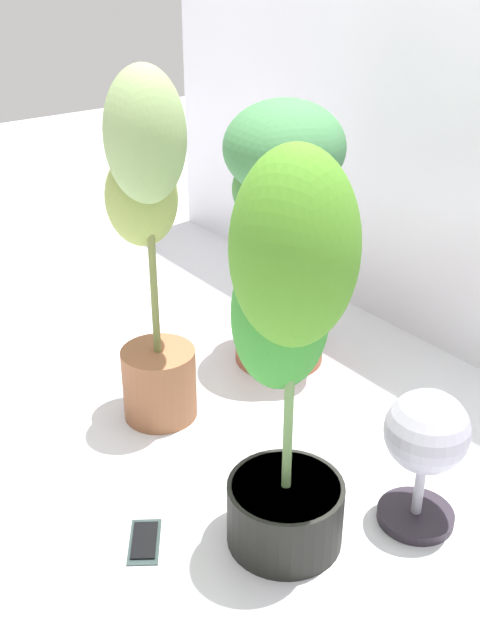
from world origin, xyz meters
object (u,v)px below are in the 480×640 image
(potted_plant_front_left, at_px, (149,233))
(potted_plant_front_right, at_px, (288,335))
(potted_plant_back_left, at_px, (283,208))
(cell_phone, at_px, (144,541))
(floor_fan, at_px, (426,441))

(potted_plant_front_left, relative_size, potted_plant_front_right, 1.06)
(potted_plant_back_left, distance_m, cell_phone, 1.03)
(potted_plant_front_right, height_order, floor_fan, potted_plant_front_right)
(potted_plant_front_right, relative_size, cell_phone, 5.78)
(cell_phone, relative_size, floor_fan, 0.45)
(potted_plant_back_left, xyz_separation_m, potted_plant_front_right, (0.62, -0.50, 0.01))
(potted_plant_back_left, height_order, floor_fan, potted_plant_back_left)
(potted_plant_front_right, bearing_deg, potted_plant_back_left, 141.22)
(potted_plant_back_left, height_order, cell_phone, potted_plant_back_left)
(potted_plant_front_right, bearing_deg, floor_fan, 61.36)
(potted_plant_front_left, distance_m, potted_plant_back_left, 0.47)
(potted_plant_front_left, xyz_separation_m, floor_fan, (0.75, 0.25, -0.32))
(potted_plant_back_left, xyz_separation_m, floor_fan, (0.77, -0.22, -0.28))
(potted_plant_front_left, relative_size, cell_phone, 6.13)
(potted_plant_back_left, bearing_deg, potted_plant_front_right, -38.78)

